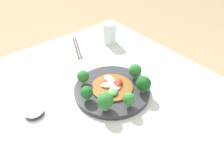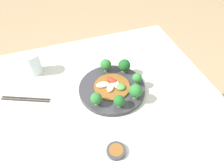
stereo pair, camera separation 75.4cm
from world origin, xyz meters
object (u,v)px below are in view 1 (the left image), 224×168
broccoli_south (135,71)px  broccoli_north (87,93)px  broccoli_northwest (105,101)px  broccoli_southwest (143,84)px  stirfry_center (112,86)px  broccoli_northeast (83,76)px  chopsticks (77,47)px  sauce_dish (34,112)px  broccoli_west (129,99)px  plate (112,90)px  drinking_glass (110,33)px

broccoli_south → broccoli_north: 0.22m
broccoli_north → broccoli_northwest: bearing=-164.6°
broccoli_southwest → stirfry_center: bearing=41.8°
broccoli_northeast → chopsticks: (0.28, -0.14, -0.05)m
broccoli_north → stirfry_center: bearing=-94.2°
sauce_dish → broccoli_northeast: bearing=-87.8°
broccoli_west → chopsticks: 0.49m
stirfry_center → broccoli_northwest: bearing=128.9°
broccoli_south → broccoli_northeast: 0.21m
plate → broccoli_northwest: 0.12m
broccoli_west → broccoli_southwest: (0.02, -0.09, 0.00)m
stirfry_center → broccoli_southwest: bearing=-138.2°
plate → sauce_dish: (0.08, 0.28, -0.00)m
broccoli_northeast → broccoli_southwest: bearing=-140.2°
broccoli_northeast → broccoli_north: broccoli_northeast is taller
broccoli_west → stirfry_center: (0.11, -0.02, -0.03)m
broccoli_south → sauce_dish: size_ratio=0.92×
drinking_glass → sauce_dish: (-0.23, 0.52, -0.05)m
plate → broccoli_northwest: size_ratio=4.19×
broccoli_northeast → sauce_dish: (-0.01, 0.21, -0.05)m
stirfry_center → broccoli_northeast: bearing=37.7°
broccoli_south → drinking_glass: (0.32, -0.12, -0.00)m
broccoli_north → sauce_dish: size_ratio=0.84×
stirfry_center → chopsticks: 0.38m
plate → drinking_glass: (0.31, -0.23, 0.04)m
stirfry_center → plate: bearing=49.1°
plate → broccoli_north: 0.12m
sauce_dish → broccoli_west: bearing=-125.8°
broccoli_north → chopsticks: size_ratio=0.29×
plate → chopsticks: bearing=-10.7°
sauce_dish → plate: bearing=-106.3°
plate → chopsticks: plate is taller
broccoli_north → broccoli_west: bearing=-141.3°
broccoli_west → chopsticks: broccoli_west is taller
drinking_glass → sauce_dish: 0.57m
broccoli_west → broccoli_northwest: size_ratio=0.81×
chopsticks → broccoli_northeast: bearing=153.4°
broccoli_northwest → sauce_dish: (0.15, 0.20, -0.05)m
plate → drinking_glass: drinking_glass is taller
broccoli_northeast → stirfry_center: 0.12m
stirfry_center → sauce_dish: bearing=73.6°
stirfry_center → drinking_glass: (0.31, -0.23, 0.03)m
sauce_dish → broccoli_southwest: bearing=-115.2°
broccoli_northeast → broccoli_northwest: broccoli_northwest is taller
broccoli_northwest → broccoli_south: bearing=-72.2°
broccoli_north → broccoli_southwest: size_ratio=0.87×
broccoli_north → broccoli_northwest: (-0.08, -0.02, 0.01)m
broccoli_north → sauce_dish: (0.08, 0.17, -0.05)m
broccoli_north → drinking_glass: 0.46m
plate → broccoli_north: broccoli_north is taller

